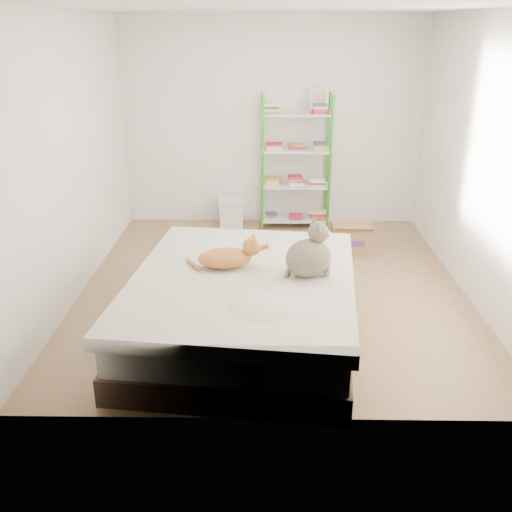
{
  "coord_description": "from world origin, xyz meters",
  "views": [
    {
      "loc": [
        -0.08,
        -5.25,
        2.47
      ],
      "look_at": [
        -0.16,
        -0.71,
        0.62
      ],
      "focal_mm": 40.0,
      "sensor_mm": 36.0,
      "label": 1
    }
  ],
  "objects_px": {
    "bed": "(243,307)",
    "shelf_unit": "(296,166)",
    "grey_cat": "(309,250)",
    "cardboard_box": "(351,238)",
    "orange_cat": "(225,256)",
    "white_bin": "(231,212)"
  },
  "relations": [
    {
      "from": "white_bin",
      "to": "shelf_unit",
      "type": "bearing_deg",
      "value": 2.15
    },
    {
      "from": "bed",
      "to": "grey_cat",
      "type": "relative_size",
      "value": 5.3
    },
    {
      "from": "cardboard_box",
      "to": "white_bin",
      "type": "bearing_deg",
      "value": 152.03
    },
    {
      "from": "cardboard_box",
      "to": "white_bin",
      "type": "height_order",
      "value": "white_bin"
    },
    {
      "from": "orange_cat",
      "to": "shelf_unit",
      "type": "xyz_separation_m",
      "value": [
        0.72,
        2.73,
        0.12
      ]
    },
    {
      "from": "orange_cat",
      "to": "white_bin",
      "type": "xyz_separation_m",
      "value": [
        -0.11,
        2.7,
        -0.48
      ]
    },
    {
      "from": "bed",
      "to": "orange_cat",
      "type": "height_order",
      "value": "orange_cat"
    },
    {
      "from": "orange_cat",
      "to": "shelf_unit",
      "type": "distance_m",
      "value": 2.82
    },
    {
      "from": "grey_cat",
      "to": "cardboard_box",
      "type": "xyz_separation_m",
      "value": [
        0.66,
        2.02,
        -0.64
      ]
    },
    {
      "from": "bed",
      "to": "cardboard_box",
      "type": "height_order",
      "value": "bed"
    },
    {
      "from": "bed",
      "to": "shelf_unit",
      "type": "height_order",
      "value": "shelf_unit"
    },
    {
      "from": "cardboard_box",
      "to": "white_bin",
      "type": "relative_size",
      "value": 1.22
    },
    {
      "from": "grey_cat",
      "to": "cardboard_box",
      "type": "bearing_deg",
      "value": -34.58
    },
    {
      "from": "white_bin",
      "to": "grey_cat",
      "type": "bearing_deg",
      "value": -74.61
    },
    {
      "from": "grey_cat",
      "to": "cardboard_box",
      "type": "height_order",
      "value": "grey_cat"
    },
    {
      "from": "bed",
      "to": "orange_cat",
      "type": "relative_size",
      "value": 4.54
    },
    {
      "from": "orange_cat",
      "to": "shelf_unit",
      "type": "bearing_deg",
      "value": 68.7
    },
    {
      "from": "grey_cat",
      "to": "white_bin",
      "type": "xyz_separation_m",
      "value": [
        -0.79,
        2.86,
        -0.6
      ]
    },
    {
      "from": "orange_cat",
      "to": "cardboard_box",
      "type": "relative_size",
      "value": 1.15
    },
    {
      "from": "orange_cat",
      "to": "shelf_unit",
      "type": "relative_size",
      "value": 0.31
    },
    {
      "from": "cardboard_box",
      "to": "white_bin",
      "type": "xyz_separation_m",
      "value": [
        -1.45,
        0.84,
        0.03
      ]
    },
    {
      "from": "shelf_unit",
      "to": "grey_cat",
      "type": "bearing_deg",
      "value": -90.76
    }
  ]
}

